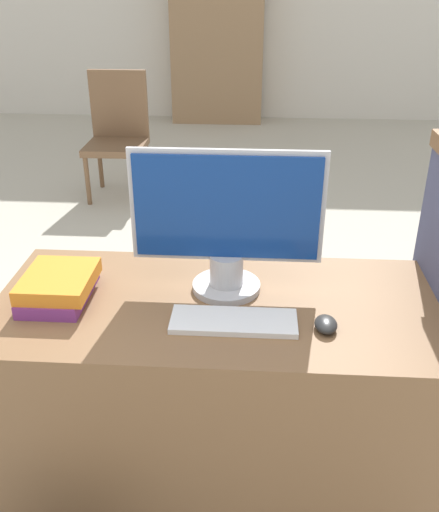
{
  "coord_description": "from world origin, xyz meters",
  "views": [
    {
      "loc": [
        0.1,
        -1.09,
        1.62
      ],
      "look_at": [
        0.01,
        0.27,
        0.92
      ],
      "focal_mm": 40.0,
      "sensor_mm": 36.0,
      "label": 1
    }
  ],
  "objects": [
    {
      "name": "desk",
      "position": [
        0.0,
        0.3,
        0.38
      ],
      "size": [
        1.28,
        0.61,
        0.75
      ],
      "color": "brown",
      "rests_on": "ground_plane"
    },
    {
      "name": "monitor",
      "position": [
        0.03,
        0.38,
        0.97
      ],
      "size": [
        0.55,
        0.2,
        0.43
      ],
      "color": "#B7B7BC",
      "rests_on": "desk"
    },
    {
      "name": "keyboard",
      "position": [
        0.06,
        0.2,
        0.76
      ],
      "size": [
        0.34,
        0.13,
        0.02
      ],
      "color": "white",
      "rests_on": "desk"
    },
    {
      "name": "mouse",
      "position": [
        0.3,
        0.19,
        0.77
      ],
      "size": [
        0.06,
        0.09,
        0.03
      ],
      "color": "#262626",
      "rests_on": "desk"
    },
    {
      "name": "book_stack",
      "position": [
        -0.45,
        0.3,
        0.8
      ],
      "size": [
        0.19,
        0.26,
        0.08
      ],
      "color": "#7A3384",
      "rests_on": "desk"
    },
    {
      "name": "far_chair",
      "position": [
        -0.96,
        3.16,
        0.5
      ],
      "size": [
        0.44,
        0.44,
        0.93
      ],
      "rotation": [
        0.0,
        0.0,
        0.77
      ],
      "color": "brown",
      "rests_on": "ground_plane"
    },
    {
      "name": "bookshelf_far",
      "position": [
        -0.36,
        5.54,
        0.98
      ],
      "size": [
        1.01,
        0.32,
        1.96
      ],
      "color": "#9E7A56",
      "rests_on": "ground_plane"
    }
  ]
}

